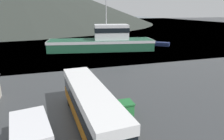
% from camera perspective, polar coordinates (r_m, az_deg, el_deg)
% --- Properties ---
extents(water_surface, '(240.00, 240.00, 0.00)m').
position_cam_1_polar(water_surface, '(150.52, -15.66, 12.81)').
color(water_surface, slate).
rests_on(water_surface, ground).
extents(tour_bus, '(3.14, 11.96, 3.24)m').
position_cam_1_polar(tour_bus, '(16.10, -6.23, -9.81)').
color(tour_bus, '#B26614').
rests_on(tour_bus, ground).
extents(delivery_van, '(3.02, 5.93, 2.61)m').
position_cam_1_polar(delivery_van, '(14.28, -22.18, -17.00)').
color(delivery_van, silver).
rests_on(delivery_van, ground).
extents(fishing_boat, '(24.54, 10.09, 11.99)m').
position_cam_1_polar(fishing_boat, '(46.47, -2.43, 8.28)').
color(fishing_boat, '#1E5138').
rests_on(fishing_boat, water_surface).
extents(storage_bin, '(1.39, 1.38, 1.23)m').
position_cam_1_polar(storage_bin, '(18.11, 3.76, -10.83)').
color(storage_bin, '#287F3D').
rests_on(storage_bin, ground).
extents(small_boat, '(6.90, 6.18, 0.92)m').
position_cam_1_polar(small_boat, '(54.25, 12.15, 7.39)').
color(small_boat, '#19234C').
rests_on(small_boat, water_surface).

